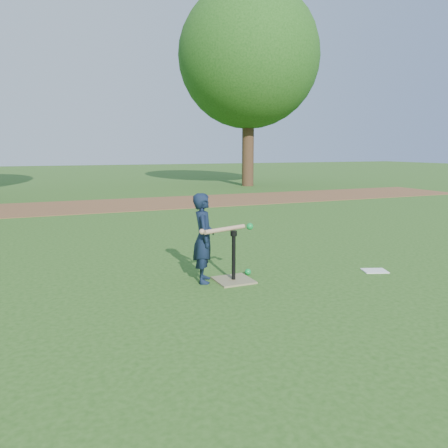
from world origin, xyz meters
name	(u,v)px	position (x,y,z in m)	size (l,w,h in m)	color
ground	(194,276)	(0.00, 0.00, 0.00)	(80.00, 80.00, 0.00)	#285116
dirt_strip	(109,205)	(0.00, 7.50, 0.01)	(24.00, 3.00, 0.01)	brown
child	(204,238)	(0.04, -0.24, 0.53)	(0.39, 0.25, 1.07)	black
wiffle_ball_ground	(248,272)	(0.65, -0.20, 0.04)	(0.08, 0.08, 0.08)	#0D8F33
clipboard	(375,271)	(2.24, -0.68, 0.01)	(0.30, 0.23, 0.01)	white
batting_tee	(234,272)	(0.37, -0.37, 0.11)	(0.44, 0.44, 0.61)	#867B55
swing_action	(228,229)	(0.28, -0.41, 0.65)	(0.66, 0.24, 0.10)	tan
tree_right	(249,57)	(6.50, 12.00, 5.29)	(5.80, 5.80, 8.21)	#382316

